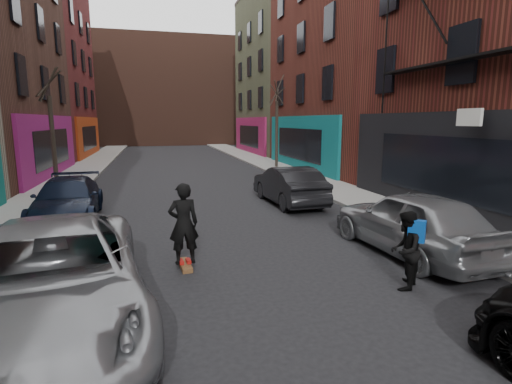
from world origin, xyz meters
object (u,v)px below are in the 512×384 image
tree_left_far (51,117)px  parked_right_far (413,222)px  tree_right_far (277,116)px  parked_right_end (289,185)px  pedestrian (406,250)px  skateboarder (183,224)px  parked_left_end (68,200)px  skateboard (185,265)px  parked_left_far (50,281)px

tree_left_far → parked_right_far: size_ratio=1.39×
tree_left_far → parked_right_far: tree_left_far is taller
tree_right_far → parked_right_end: (-3.00, -11.24, -2.80)m
tree_left_far → pedestrian: tree_left_far is taller
skateboarder → parked_right_far: bearing=170.3°
tree_left_far → skateboarder: size_ratio=3.62×
parked_right_far → pedestrian: bearing=47.2°
tree_right_far → parked_left_end: 16.40m
parked_right_end → skateboard: size_ratio=5.57×
tree_left_far → parked_left_far: tree_left_far is taller
parked_right_far → parked_right_end: bearing=-85.5°
tree_left_far → skateboard: size_ratio=8.12×
skateboard → tree_right_far: bearing=61.4°
tree_left_far → parked_right_end: (9.40, -5.24, -2.65)m
parked_right_end → skateboarder: (-4.47, -5.98, 0.26)m
skateboard → skateboarder: size_ratio=0.45×
parked_left_far → pedestrian: size_ratio=3.88×
parked_right_far → skateboard: size_ratio=5.86×
parked_right_end → skateboard: (-4.47, -5.98, -0.68)m
tree_left_far → parked_left_end: tree_left_far is taller
tree_left_far → pedestrian: (8.95, -13.39, -2.61)m
tree_left_far → tree_right_far: bearing=25.8°
parked_left_end → pedestrian: pedestrian is taller
skateboard → skateboarder: bearing=0.0°
tree_right_far → skateboarder: bearing=-113.5°
tree_right_far → parked_right_end: tree_right_far is taller
tree_right_far → parked_left_far: size_ratio=1.15×
tree_right_far → skateboard: (-7.47, -17.22, -3.48)m
skateboard → parked_right_end: bearing=48.1°
skateboard → parked_right_far: bearing=-9.7°
parked_left_end → parked_right_far: bearing=-35.2°
tree_left_far → pedestrian: size_ratio=4.26×
parked_left_far → parked_right_far: size_ratio=1.26×
parked_right_end → pedestrian: (-0.45, -8.15, 0.04)m
parked_right_far → skateboarder: (-5.43, 0.43, 0.20)m
parked_left_end → parked_right_end: parked_right_end is taller
skateboarder → pedestrian: (4.03, -2.17, -0.23)m
parked_right_far → tree_right_far: bearing=-100.6°
tree_right_far → parked_right_end: size_ratio=1.53×
parked_right_far → pedestrian: 2.23m
parked_right_far → tree_left_far: bearing=-52.3°
tree_right_far → parked_right_far: 17.98m
skateboarder → tree_right_far: bearing=-118.6°
pedestrian → tree_left_far: bearing=-100.5°
parked_left_end → parked_right_end: size_ratio=1.06×
parked_right_end → skateboard: parked_right_end is taller
parked_right_far → skateboard: bearing=-8.5°
skateboarder → pedestrian: bearing=146.6°
tree_right_far → parked_right_far: bearing=-96.6°
tree_right_far → skateboard: bearing=-113.5°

